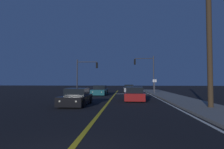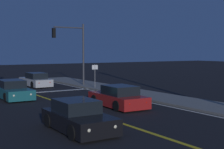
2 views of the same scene
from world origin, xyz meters
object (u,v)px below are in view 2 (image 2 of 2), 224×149
Objects in this scene: street_sign_corner at (95,72)px; car_following_oncoming_red at (118,97)px; car_far_approaching_teal at (13,90)px; traffic_signal_near_right at (73,45)px; car_lead_oncoming_black at (78,117)px; car_mid_block_silver at (36,80)px.

car_following_oncoming_red is at bearing -110.94° from street_sign_corner.
car_following_oncoming_red and car_far_approaching_teal have the same top height.
car_far_approaching_teal is (-4.51, 7.15, 0.00)m from car_following_oncoming_red.
traffic_signal_near_right reaches higher than street_sign_corner.
traffic_signal_near_right is (2.62, 11.77, 3.42)m from car_following_oncoming_red.
street_sign_corner is at bearing 71.39° from car_following_oncoming_red.
car_far_approaching_teal is at bearing 32.91° from traffic_signal_near_right.
street_sign_corner is at bearing -166.80° from car_far_approaching_teal.
car_far_approaching_teal is 1.13× the size of car_lead_oncoming_black.
car_lead_oncoming_black is at bearing 64.84° from traffic_signal_near_right.
traffic_signal_near_right is at bearing -40.68° from car_mid_block_silver.
car_far_approaching_teal is 9.16m from traffic_signal_near_right.
car_mid_block_silver is at bearing -120.77° from car_far_approaching_teal.
car_lead_oncoming_black is (-4.53, -18.25, -0.00)m from car_mid_block_silver.
traffic_signal_near_right is at bearing 106.14° from street_sign_corner.
car_mid_block_silver is 1.02× the size of car_following_oncoming_red.
car_mid_block_silver is 0.77× the size of traffic_signal_near_right.
street_sign_corner is (3.74, -5.15, 0.93)m from car_mid_block_silver.
car_mid_block_silver is at bearing 125.98° from street_sign_corner.
car_following_oncoming_red is 0.96× the size of car_far_approaching_teal.
car_following_oncoming_red is at bearing 77.44° from traffic_signal_near_right.
car_mid_block_silver is at bearing 93.59° from car_following_oncoming_red.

